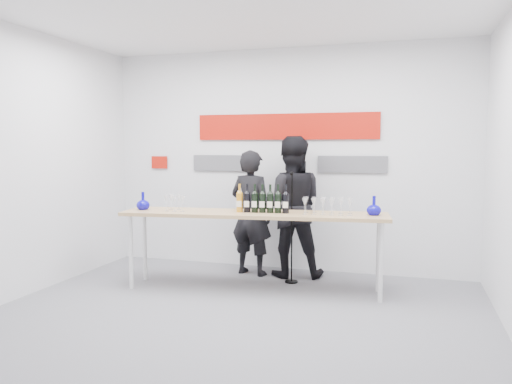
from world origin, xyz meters
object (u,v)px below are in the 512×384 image
(tasting_table, at_px, (253,218))
(presenter_left, at_px, (251,213))
(presenter_right, at_px, (291,207))
(mic_stand, at_px, (292,249))

(tasting_table, distance_m, presenter_left, 0.74)
(presenter_left, xyz_separation_m, presenter_right, (0.51, 0.07, 0.09))
(tasting_table, xyz_separation_m, presenter_left, (-0.25, 0.70, -0.04))
(tasting_table, distance_m, mic_stand, 0.72)
(presenter_left, distance_m, presenter_right, 0.53)
(tasting_table, bearing_deg, presenter_left, 102.92)
(tasting_table, distance_m, presenter_right, 0.82)
(mic_stand, bearing_deg, tasting_table, -104.99)
(presenter_left, distance_m, mic_stand, 0.76)
(presenter_left, xyz_separation_m, mic_stand, (0.60, -0.25, -0.40))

